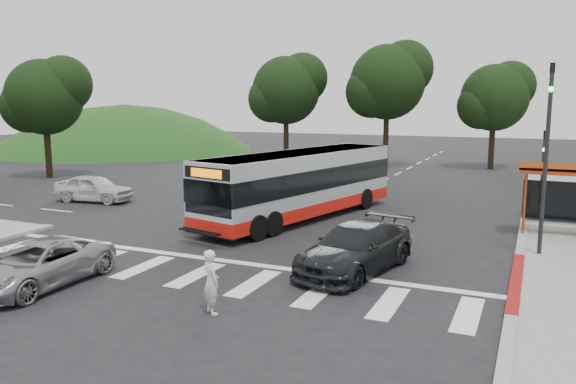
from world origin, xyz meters
The scene contains 17 objects.
ground centered at (0.00, 0.00, 0.00)m, with size 140.00×140.00×0.00m, color black.
sidewalk_east centered at (11.00, 8.00, 0.06)m, with size 4.00×40.00×0.12m, color gray.
curb_east centered at (9.00, 8.00, 0.07)m, with size 0.30×40.00×0.15m, color #9E9991.
curb_east_red centered at (9.00, -2.00, 0.08)m, with size 0.32×6.00×0.15m, color maroon.
hillside_nw centered at (-32.00, 30.00, 0.00)m, with size 44.00×44.00×10.00m, color #1A4516.
crosswalk_ladder centered at (0.00, -5.00, 0.01)m, with size 18.00×2.60×0.01m, color silver.
traffic_signal_ne_tall centered at (9.60, 1.49, 3.88)m, with size 0.18×0.37×6.50m.
traffic_signal_ne_short centered at (9.60, 8.49, 2.48)m, with size 0.18×0.37×4.00m.
tree_north_a centered at (-1.92, 26.07, 6.92)m, with size 6.60×6.15×10.17m.
tree_north_b centered at (6.07, 28.06, 5.66)m, with size 5.72×5.33×8.43m.
tree_north_c centered at (-9.92, 24.06, 6.29)m, with size 6.16×5.74×9.30m.
tree_west_a centered at (-21.93, 10.06, 5.66)m, with size 5.72×5.33×8.43m.
transit_bus centered at (-0.36, 4.17, 1.51)m, with size 2.54×11.70×3.02m, color silver, non-canonical shape.
pedestrian centered at (2.11, -7.50, 0.82)m, with size 0.60×0.39×1.63m, color white.
dark_sedan centered at (4.34, -2.59, 0.74)m, with size 2.07×5.10×1.48m, color black.
silver_suv_south centered at (-3.56, -7.71, 0.65)m, with size 2.14×4.64×1.29m, color #9C9EA1.
west_car_white centered at (-12.06, 3.68, 0.72)m, with size 1.69×4.21×1.43m, color silver.
Camera 1 is at (9.32, -18.98, 5.24)m, focal length 35.00 mm.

